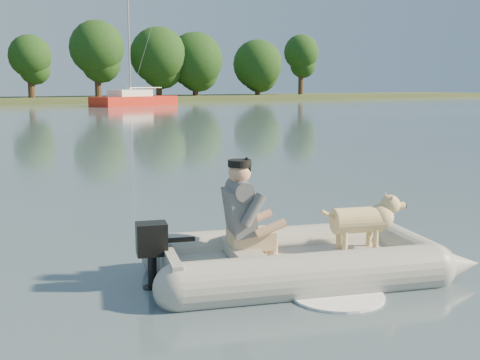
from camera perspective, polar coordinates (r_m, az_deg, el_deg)
water at (r=6.81m, az=8.80°, el=-8.84°), size 160.00×160.00×0.00m
dinghy at (r=6.59m, az=6.18°, el=-4.02°), size 5.75×5.04×1.39m
man at (r=6.40m, az=0.15°, el=-2.68°), size 0.88×0.82×1.08m
dog at (r=6.91m, az=11.08°, el=-4.17°), size 0.99×0.60×0.62m
outboard_motor at (r=6.29m, az=-8.34°, el=-7.36°), size 0.48×0.40×0.79m
sailboat at (r=58.04m, az=-10.00°, el=7.48°), size 9.30×5.67×12.28m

